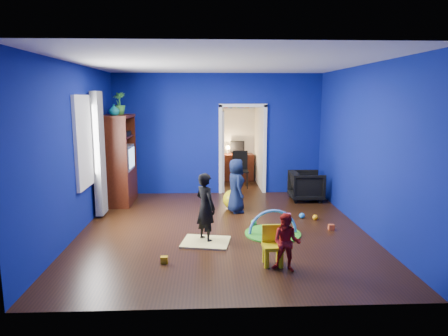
{
  "coord_description": "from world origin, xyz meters",
  "views": [
    {
      "loc": [
        -0.27,
        -6.88,
        2.33
      ],
      "look_at": [
        0.04,
        0.4,
        1.04
      ],
      "focal_mm": 32.0,
      "sensor_mm": 36.0,
      "label": 1
    }
  ],
  "objects_px": {
    "toddler_red": "(287,243)",
    "tv_armoire": "(119,159)",
    "child_navy": "(236,186)",
    "study_desk": "(238,167)",
    "folding_chair": "(240,170)",
    "kid_chair": "(273,248)",
    "crt_tv": "(121,158)",
    "vase": "(114,110)",
    "hopper_ball": "(233,199)",
    "armchair": "(306,186)",
    "play_mat": "(273,234)",
    "child_black": "(206,207)"
  },
  "relations": [
    {
      "from": "vase",
      "to": "hopper_ball",
      "type": "bearing_deg",
      "value": -7.45
    },
    {
      "from": "vase",
      "to": "folding_chair",
      "type": "xyz_separation_m",
      "value": [
        2.8,
        1.68,
        -1.62
      ]
    },
    {
      "from": "kid_chair",
      "to": "study_desk",
      "type": "bearing_deg",
      "value": 87.11
    },
    {
      "from": "vase",
      "to": "play_mat",
      "type": "bearing_deg",
      "value": -32.6
    },
    {
      "from": "child_navy",
      "to": "hopper_ball",
      "type": "distance_m",
      "value": 0.43
    },
    {
      "from": "child_black",
      "to": "folding_chair",
      "type": "height_order",
      "value": "child_black"
    },
    {
      "from": "kid_chair",
      "to": "study_desk",
      "type": "distance_m",
      "value": 5.86
    },
    {
      "from": "child_black",
      "to": "study_desk",
      "type": "distance_m",
      "value": 4.95
    },
    {
      "from": "play_mat",
      "to": "child_navy",
      "type": "bearing_deg",
      "value": 111.28
    },
    {
      "from": "armchair",
      "to": "tv_armoire",
      "type": "height_order",
      "value": "tv_armoire"
    },
    {
      "from": "child_navy",
      "to": "folding_chair",
      "type": "distance_m",
      "value": 2.27
    },
    {
      "from": "kid_chair",
      "to": "crt_tv",
      "type": "bearing_deg",
      "value": 125.26
    },
    {
      "from": "tv_armoire",
      "to": "folding_chair",
      "type": "relative_size",
      "value": 2.13
    },
    {
      "from": "toddler_red",
      "to": "hopper_ball",
      "type": "bearing_deg",
      "value": 120.63
    },
    {
      "from": "tv_armoire",
      "to": "study_desk",
      "type": "bearing_deg",
      "value": 39.84
    },
    {
      "from": "play_mat",
      "to": "folding_chair",
      "type": "bearing_deg",
      "value": 94.02
    },
    {
      "from": "tv_armoire",
      "to": "kid_chair",
      "type": "xyz_separation_m",
      "value": [
        2.85,
        -3.52,
        -0.73
      ]
    },
    {
      "from": "child_black",
      "to": "vase",
      "type": "relative_size",
      "value": 4.86
    },
    {
      "from": "toddler_red",
      "to": "folding_chair",
      "type": "xyz_separation_m",
      "value": [
        -0.19,
        5.1,
        0.06
      ]
    },
    {
      "from": "crt_tv",
      "to": "study_desk",
      "type": "distance_m",
      "value": 3.68
    },
    {
      "from": "study_desk",
      "to": "kid_chair",
      "type": "bearing_deg",
      "value": -89.57
    },
    {
      "from": "child_navy",
      "to": "play_mat",
      "type": "relative_size",
      "value": 1.16
    },
    {
      "from": "armchair",
      "to": "hopper_ball",
      "type": "relative_size",
      "value": 1.79
    },
    {
      "from": "child_navy",
      "to": "study_desk",
      "type": "height_order",
      "value": "child_navy"
    },
    {
      "from": "child_black",
      "to": "vase",
      "type": "xyz_separation_m",
      "value": [
        -1.9,
        2.22,
        1.51
      ]
    },
    {
      "from": "armchair",
      "to": "folding_chair",
      "type": "xyz_separation_m",
      "value": [
        -1.4,
        1.35,
        0.12
      ]
    },
    {
      "from": "child_black",
      "to": "armchair",
      "type": "bearing_deg",
      "value": -80.88
    },
    {
      "from": "armchair",
      "to": "toddler_red",
      "type": "xyz_separation_m",
      "value": [
        -1.21,
        -3.75,
        0.07
      ]
    },
    {
      "from": "armchair",
      "to": "toddler_red",
      "type": "distance_m",
      "value": 3.94
    },
    {
      "from": "child_navy",
      "to": "play_mat",
      "type": "bearing_deg",
      "value": -168.88
    },
    {
      "from": "child_navy",
      "to": "toddler_red",
      "type": "height_order",
      "value": "child_navy"
    },
    {
      "from": "toddler_red",
      "to": "tv_armoire",
      "type": "height_order",
      "value": "tv_armoire"
    },
    {
      "from": "toddler_red",
      "to": "vase",
      "type": "distance_m",
      "value": 4.85
    },
    {
      "from": "child_black",
      "to": "child_navy",
      "type": "relative_size",
      "value": 1.03
    },
    {
      "from": "child_navy",
      "to": "crt_tv",
      "type": "relative_size",
      "value": 1.59
    },
    {
      "from": "child_black",
      "to": "toddler_red",
      "type": "xyz_separation_m",
      "value": [
        1.09,
        -1.2,
        -0.17
      ]
    },
    {
      "from": "child_black",
      "to": "play_mat",
      "type": "distance_m",
      "value": 1.31
    },
    {
      "from": "armchair",
      "to": "tv_armoire",
      "type": "bearing_deg",
      "value": 91.11
    },
    {
      "from": "child_black",
      "to": "hopper_ball",
      "type": "relative_size",
      "value": 2.76
    },
    {
      "from": "hopper_ball",
      "to": "study_desk",
      "type": "xyz_separation_m",
      "value": [
        0.33,
        2.96,
        0.17
      ]
    },
    {
      "from": "tv_armoire",
      "to": "hopper_ball",
      "type": "height_order",
      "value": "tv_armoire"
    },
    {
      "from": "hopper_ball",
      "to": "play_mat",
      "type": "bearing_deg",
      "value": -70.18
    },
    {
      "from": "vase",
      "to": "kid_chair",
      "type": "distance_m",
      "value": 4.67
    },
    {
      "from": "vase",
      "to": "study_desk",
      "type": "distance_m",
      "value": 4.21
    },
    {
      "from": "vase",
      "to": "study_desk",
      "type": "relative_size",
      "value": 0.27
    },
    {
      "from": "child_navy",
      "to": "vase",
      "type": "height_order",
      "value": "vase"
    },
    {
      "from": "armchair",
      "to": "folding_chair",
      "type": "distance_m",
      "value": 1.95
    },
    {
      "from": "child_black",
      "to": "crt_tv",
      "type": "height_order",
      "value": "crt_tv"
    },
    {
      "from": "child_navy",
      "to": "crt_tv",
      "type": "height_order",
      "value": "crt_tv"
    },
    {
      "from": "study_desk",
      "to": "folding_chair",
      "type": "height_order",
      "value": "folding_chair"
    }
  ]
}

